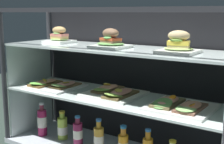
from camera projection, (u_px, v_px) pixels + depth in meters
The scene contains 15 objects.
case_frame at pixel (124, 75), 2.10m from camera, with size 1.56×0.48×0.96m.
riser_lower_tier at pixel (112, 125), 2.03m from camera, with size 1.49×0.41×0.36m.
shelf_lower_glass at pixel (112, 97), 2.00m from camera, with size 1.51×0.43×0.01m, color silver.
riser_upper_tier at pixel (112, 73), 1.97m from camera, with size 1.49×0.41×0.29m.
shelf_upper_glass at pixel (112, 48), 1.94m from camera, with size 1.51×0.43×0.01m, color silver.
plated_roll_sandwich_right_of_center at pixel (59, 37), 2.21m from camera, with size 0.17×0.17×0.11m.
plated_roll_sandwich_left_of_center at pixel (111, 41), 1.90m from camera, with size 0.20×0.20×0.12m.
plated_roll_sandwich_far_right at pixel (178, 46), 1.66m from camera, with size 0.20×0.20×0.12m.
open_sandwich_tray_left_of_center at pixel (54, 85), 2.22m from camera, with size 0.34×0.32×0.06m.
open_sandwich_tray_far_right at pixel (114, 93), 2.00m from camera, with size 0.34×0.34×0.06m.
open_sandwich_tray_mid_left at pixel (179, 106), 1.72m from camera, with size 0.34×0.32×0.06m.
juice_bottle_tucked_behind at pixel (42, 122), 2.34m from camera, with size 0.07×0.07×0.24m.
juice_bottle_back_right at pixel (62, 128), 2.27m from camera, with size 0.07×0.07×0.21m.
juice_bottle_near_post at pixel (78, 134), 2.15m from camera, with size 0.07×0.07×0.21m.
juice_bottle_front_second at pixel (99, 139), 2.06m from camera, with size 0.07×0.07×0.22m.
Camera 1 is at (1.09, -1.60, 0.93)m, focal length 51.17 mm.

